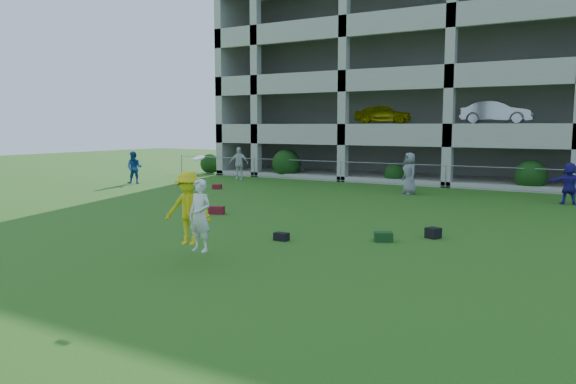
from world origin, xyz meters
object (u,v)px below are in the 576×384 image
Objects in this scene: frisbee_contest at (191,210)px; parking_garage at (486,81)px; bystander_b at (239,164)px; bystander_d at (569,183)px; bystander_a at (134,168)px; bystander_c at (410,173)px; crate_d at (433,233)px.

frisbee_contest is 0.07× the size of parking_garage.
parking_garage is (11.64, 10.81, 5.05)m from bystander_b.
frisbee_contest is (-6.80, -15.35, 0.37)m from bystander_d.
bystander_c is at bearing -14.16° from bystander_a.
bystander_d is at bearing -29.40° from bystander_b.
crate_d is at bearing -45.88° from bystander_a.
parking_garage is (0.70, 12.30, 5.04)m from bystander_c.
bystander_c is 13.31m from parking_garage.
frisbee_contest is at bearing -91.62° from parking_garage.
bystander_b reaches higher than bystander_a.
bystander_a is 21.56m from bystander_d.
bystander_a is 0.06× the size of parking_garage.
bystander_c is 6.72m from bystander_d.
bystander_d is 14.61m from parking_garage.
crate_d is (4.05, -9.72, -0.82)m from bystander_c.
bystander_b is 5.54× the size of crate_d.
bystander_d is 16.80m from frisbee_contest.
frisbee_contest is at bearing 54.99° from bystander_d.
parking_garage reaches higher than bystander_d.
bystander_a is at bearing -2.31° from bystander_d.
bystander_b is at bearing -15.83° from bystander_d.
frisbee_contest reaches higher than bystander_d.
bystander_b is 17.72m from bystander_d.
bystander_b is 0.06× the size of parking_garage.
frisbee_contest is at bearing -126.38° from crate_d.
bystander_b is 0.99× the size of bystander_c.
bystander_b is 20.02m from frisbee_contest.
bystander_d reaches higher than crate_d.
bystander_a is 14.95m from bystander_c.
frisbee_contest is at bearing -81.83° from bystander_b.
parking_garage is at bearing 88.38° from frisbee_contest.
bystander_a is 0.92× the size of bystander_b.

